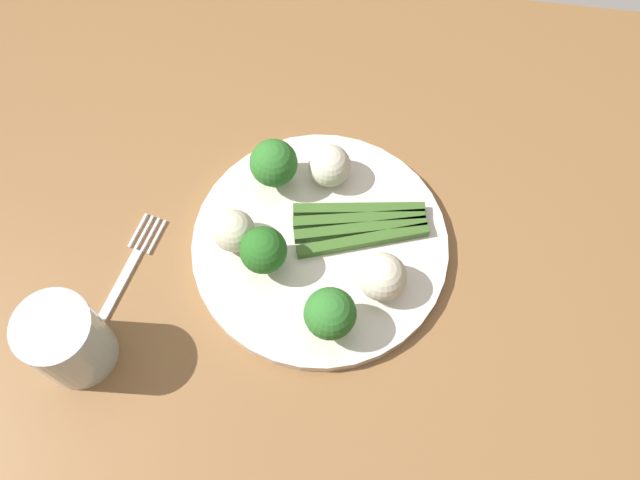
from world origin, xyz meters
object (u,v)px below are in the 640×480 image
(broccoli_back_right, at_px, (330,314))
(cauliflower_edge, at_px, (234,231))
(cauliflower_right, at_px, (330,166))
(water_glass, at_px, (67,341))
(plate, at_px, (320,245))
(fork, at_px, (124,277))
(asparagus_bundle, at_px, (360,224))
(dining_table, at_px, (263,273))
(broccoli_left, at_px, (263,251))
(broccoli_near_center, at_px, (274,163))
(cauliflower_back, at_px, (382,277))

(broccoli_back_right, bearing_deg, cauliflower_edge, 144.29)
(cauliflower_right, bearing_deg, water_glass, -133.43)
(plate, distance_m, fork, 0.22)
(plate, xyz_separation_m, asparagus_bundle, (0.04, 0.03, 0.01))
(broccoli_back_right, distance_m, fork, 0.24)
(asparagus_bundle, height_order, water_glass, water_glass)
(dining_table, height_order, plate, plate)
(fork, bearing_deg, dining_table, -49.19)
(dining_table, distance_m, asparagus_bundle, 0.18)
(broccoli_left, xyz_separation_m, broccoli_back_right, (0.08, -0.06, 0.00))
(plate, bearing_deg, broccoli_near_center, 131.39)
(asparagus_bundle, relative_size, fork, 0.95)
(cauliflower_edge, distance_m, water_glass, 0.20)
(plate, relative_size, fork, 1.74)
(dining_table, xyz_separation_m, broccoli_back_right, (0.10, -0.10, 0.17))
(dining_table, relative_size, broccoli_near_center, 19.27)
(cauliflower_edge, bearing_deg, cauliflower_right, 46.31)
(broccoli_back_right, xyz_separation_m, fork, (-0.23, 0.03, -0.05))
(cauliflower_back, height_order, water_glass, water_glass)
(broccoli_near_center, bearing_deg, asparagus_bundle, -23.62)
(broccoli_back_right, height_order, fork, broccoli_back_right)
(cauliflower_back, bearing_deg, plate, 149.27)
(plate, distance_m, asparagus_bundle, 0.05)
(broccoli_back_right, bearing_deg, broccoli_near_center, 117.46)
(dining_table, height_order, broccoli_back_right, broccoli_back_right)
(dining_table, bearing_deg, fork, -151.39)
(broccoli_back_right, height_order, water_glass, water_glass)
(dining_table, bearing_deg, broccoli_back_right, -45.08)
(broccoli_near_center, relative_size, water_glass, 0.69)
(broccoli_left, relative_size, cauliflower_back, 1.20)
(broccoli_near_center, relative_size, cauliflower_back, 1.27)
(cauliflower_back, bearing_deg, water_glass, -159.19)
(cauliflower_back, height_order, cauliflower_right, cauliflower_back)
(cauliflower_edge, xyz_separation_m, fork, (-0.12, -0.06, -0.04))
(dining_table, bearing_deg, water_glass, -133.49)
(cauliflower_right, distance_m, cauliflower_edge, 0.13)
(plate, distance_m, cauliflower_back, 0.09)
(broccoli_left, relative_size, cauliflower_edge, 1.32)
(dining_table, relative_size, plate, 4.44)
(asparagus_bundle, relative_size, cauliflower_right, 3.19)
(fork, bearing_deg, asparagus_bundle, -57.65)
(dining_table, distance_m, water_glass, 0.28)
(fork, xyz_separation_m, water_glass, (-0.02, -0.09, 0.05))
(cauliflower_back, height_order, cauliflower_edge, cauliflower_back)
(asparagus_bundle, bearing_deg, cauliflower_right, -68.24)
(plate, xyz_separation_m, cauliflower_edge, (-0.09, -0.01, 0.03))
(broccoli_left, height_order, broccoli_near_center, broccoli_near_center)
(asparagus_bundle, bearing_deg, plate, 16.59)
(asparagus_bundle, height_order, cauliflower_edge, cauliflower_edge)
(cauliflower_back, distance_m, cauliflower_right, 0.15)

